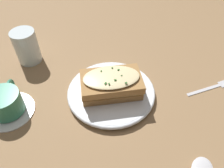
{
  "coord_description": "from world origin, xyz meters",
  "views": [
    {
      "loc": [
        0.32,
        -0.19,
        0.45
      ],
      "look_at": [
        0.0,
        0.02,
        0.05
      ],
      "focal_mm": 35.0,
      "sensor_mm": 36.0,
      "label": 1
    }
  ],
  "objects_px": {
    "fork": "(220,85)",
    "water_glass": "(27,47)",
    "sandwich": "(112,84)",
    "teacup_with_saucer": "(6,104)",
    "dinner_plate": "(112,93)"
  },
  "relations": [
    {
      "from": "fork",
      "to": "teacup_with_saucer",
      "type": "bearing_deg",
      "value": -101.35
    },
    {
      "from": "dinner_plate",
      "to": "fork",
      "type": "bearing_deg",
      "value": 62.93
    },
    {
      "from": "fork",
      "to": "water_glass",
      "type": "bearing_deg",
      "value": -121.49
    },
    {
      "from": "teacup_with_saucer",
      "to": "fork",
      "type": "xyz_separation_m",
      "value": [
        0.24,
        0.52,
        -0.03
      ]
    },
    {
      "from": "dinner_plate",
      "to": "teacup_with_saucer",
      "type": "height_order",
      "value": "teacup_with_saucer"
    },
    {
      "from": "teacup_with_saucer",
      "to": "water_glass",
      "type": "bearing_deg",
      "value": -3.39
    },
    {
      "from": "dinner_plate",
      "to": "sandwich",
      "type": "relative_size",
      "value": 1.29
    },
    {
      "from": "sandwich",
      "to": "fork",
      "type": "relative_size",
      "value": 1.05
    },
    {
      "from": "teacup_with_saucer",
      "to": "fork",
      "type": "height_order",
      "value": "teacup_with_saucer"
    },
    {
      "from": "dinner_plate",
      "to": "water_glass",
      "type": "xyz_separation_m",
      "value": [
        -0.27,
        -0.13,
        0.04
      ]
    },
    {
      "from": "teacup_with_saucer",
      "to": "fork",
      "type": "distance_m",
      "value": 0.57
    },
    {
      "from": "sandwich",
      "to": "water_glass",
      "type": "distance_m",
      "value": 0.3
    },
    {
      "from": "sandwich",
      "to": "fork",
      "type": "xyz_separation_m",
      "value": [
        0.14,
        0.27,
        -0.05
      ]
    },
    {
      "from": "sandwich",
      "to": "teacup_with_saucer",
      "type": "distance_m",
      "value": 0.26
    },
    {
      "from": "dinner_plate",
      "to": "water_glass",
      "type": "height_order",
      "value": "water_glass"
    }
  ]
}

